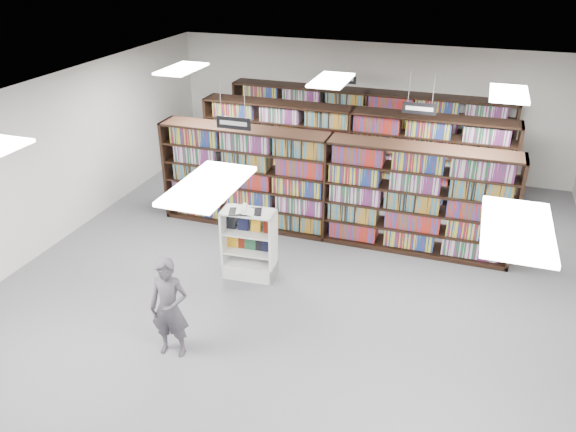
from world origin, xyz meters
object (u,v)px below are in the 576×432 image
(bookshelf_row_near, at_px, (328,188))
(endcap_display, at_px, (250,253))
(shopper, at_px, (169,308))
(open_book, at_px, (245,210))

(bookshelf_row_near, bearing_deg, endcap_display, -115.76)
(bookshelf_row_near, distance_m, shopper, 4.34)
(open_book, bearing_deg, endcap_display, 48.73)
(endcap_display, relative_size, shopper, 0.83)
(endcap_display, xyz_separation_m, open_book, (-0.04, -0.08, 0.87))
(bookshelf_row_near, xyz_separation_m, open_book, (-0.93, -1.94, 0.27))
(bookshelf_row_near, distance_m, endcap_display, 2.15)
(endcap_display, height_order, open_book, open_book)
(bookshelf_row_near, xyz_separation_m, endcap_display, (-0.90, -1.86, -0.60))
(shopper, bearing_deg, endcap_display, 75.34)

